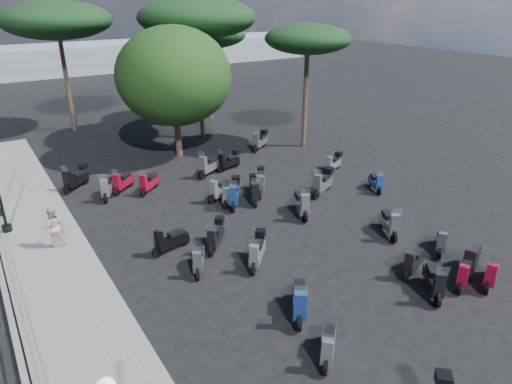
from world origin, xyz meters
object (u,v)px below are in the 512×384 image
scooter_5 (76,178)px  scooter_19 (441,241)px  scooter_7 (299,301)px  broadleaf_tree (174,76)px  scooter_13 (413,262)px  scooter_15 (260,183)px  pine_0 (197,18)px  scooter_3 (170,241)px  scooter_29 (260,141)px  scooter_12 (434,281)px  scooter_14 (257,252)px  scooter_4 (107,188)px  scooter_9 (229,195)px  scooter_30 (123,182)px  scooter_22 (254,190)px  scooter_17 (229,161)px  pedestrian_far (53,227)px  scooter_18 (471,260)px  scooter_24 (491,273)px  scooter_10 (221,190)px  pine_2 (57,20)px  scooter_2 (199,260)px  scooter_11 (149,183)px  scooter_1 (328,345)px  scooter_21 (301,204)px  scooter_16 (235,194)px  pine_3 (308,39)px  pine_1 (207,35)px  scooter_28 (333,163)px  scooter_26 (376,182)px  scooter_25 (463,274)px  scooter_8 (216,236)px  scooter_23 (209,166)px

scooter_5 → scooter_19: size_ratio=1.09×
scooter_7 → broadleaf_tree: (2.90, 14.82, 3.93)m
scooter_13 → scooter_5: bearing=9.5°
scooter_15 → pine_0: size_ratio=0.18×
scooter_3 → scooter_19: scooter_3 is taller
scooter_7 → scooter_29: 15.20m
scooter_12 → scooter_14: scooter_12 is taller
scooter_3 → scooter_5: bearing=-1.2°
scooter_4 → scooter_9: scooter_4 is taller
broadleaf_tree → scooter_30: bearing=-142.5°
scooter_14 → scooter_22: size_ratio=0.85×
scooter_17 → scooter_19: size_ratio=1.16×
scooter_9 → scooter_30: size_ratio=0.93×
pedestrian_far → scooter_4: bearing=-117.6°
scooter_12 → scooter_18: size_ratio=0.79×
scooter_9 → scooter_14: bearing=116.6°
scooter_4 → scooter_24: size_ratio=1.06×
scooter_15 → scooter_29: 6.52m
scooter_10 → scooter_19: scooter_10 is taller
scooter_5 → broadleaf_tree: 7.43m
pine_2 → scooter_13: bearing=-77.4°
scooter_2 → scooter_11: bearing=-68.1°
scooter_1 → scooter_21: bearing=-77.4°
scooter_15 → scooter_29: size_ratio=1.02×
scooter_16 → pine_3: 10.81m
pine_1 → scooter_28: bearing=-89.2°
scooter_24 → scooter_26: bearing=-44.4°
scooter_3 → scooter_19: 9.62m
scooter_9 → scooter_10: bearing=-39.2°
pedestrian_far → scooter_1: bearing=128.1°
scooter_9 → scooter_25: 9.80m
scooter_2 → scooter_29: size_ratio=0.92×
scooter_12 → scooter_15: (-0.23, 9.26, 0.05)m
scooter_1 → scooter_25: bearing=-133.0°
scooter_14 → scooter_17: size_ratio=0.87×
scooter_24 → pine_3: bearing=-40.5°
scooter_3 → scooter_16: size_ratio=1.00×
scooter_5 → scooter_18: 17.01m
scooter_21 → scooter_12: bearing=114.2°
scooter_17 → pine_0: 9.20m
scooter_5 → scooter_11: (2.74, -2.21, -0.08)m
scooter_12 → scooter_10: bearing=-38.4°
pedestrian_far → scooter_8: pedestrian_far is taller
pine_1 → scooter_23: bearing=-117.8°
scooter_1 → scooter_8: scooter_8 is taller
scooter_23 → pine_2: (-3.82, 12.39, 6.44)m
scooter_7 → pine_0: (5.69, 17.45, 6.67)m
scooter_3 → scooter_28: scooter_3 is taller
scooter_13 → pine_2: 25.33m
scooter_15 → scooter_22: bearing=73.1°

